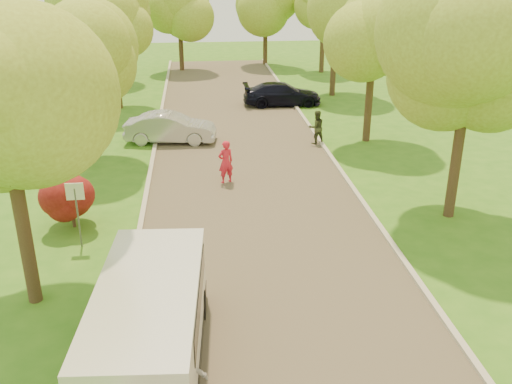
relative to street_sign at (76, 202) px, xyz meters
name	(u,v)px	position (x,y,z in m)	size (l,w,h in m)	color
ground	(280,306)	(5.80, -4.00, -1.56)	(100.00, 100.00, 0.00)	#336F1A
road	(251,191)	(5.80, 4.00, -1.56)	(8.00, 60.00, 0.01)	#4C4438
curb_left	(146,194)	(1.75, 4.00, -1.50)	(0.18, 60.00, 0.12)	#B2AD9E
curb_right	(351,186)	(9.85, 4.00, -1.50)	(0.18, 60.00, 0.12)	#B2AD9E
street_sign	(76,202)	(0.00, 0.00, 0.00)	(0.55, 0.06, 2.17)	#59595E
red_shrub	(71,197)	(-0.50, 1.50, -0.47)	(1.70, 1.70, 1.95)	#382619
tree_l_mida	(12,112)	(-0.50, -3.00, 3.61)	(4.71, 4.60, 7.39)	#382619
tree_l_midb	(78,59)	(-1.01, 8.00, 3.02)	(4.30, 4.20, 6.62)	#382619
tree_l_far	(115,14)	(-0.59, 18.00, 3.90)	(4.92, 4.80, 7.79)	#382619
tree_r_mida	(477,58)	(12.82, 1.00, 3.97)	(5.13, 5.00, 7.95)	#382619
tree_r_midb	(378,41)	(12.40, 10.00, 3.32)	(4.51, 4.40, 7.01)	#382619
tree_r_far	(340,3)	(13.03, 20.00, 4.27)	(5.33, 5.20, 8.34)	#382619
tree_bg_a	(94,6)	(-2.98, 26.00, 3.75)	(5.12, 5.00, 7.72)	#382619
tree_bg_c	(182,5)	(3.01, 30.00, 3.46)	(4.92, 4.80, 7.33)	#382619
minivan	(150,324)	(2.60, -6.00, -0.46)	(2.58, 5.77, 2.10)	white
silver_sedan	(170,128)	(2.50, 10.79, -0.83)	(1.55, 4.43, 1.46)	#B0B0B5
dark_sedan	(282,94)	(9.10, 17.70, -0.87)	(1.94, 4.78, 1.39)	black
skateboarder	(182,367)	(3.30, -7.27, -0.64)	(1.06, 0.61, 1.63)	slate
person_striped	(226,162)	(4.90, 5.02, -0.67)	(0.65, 0.43, 1.79)	red
person_olive	(316,127)	(9.60, 9.78, -0.74)	(0.80, 0.63, 1.65)	#313822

